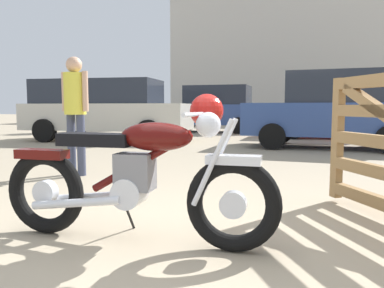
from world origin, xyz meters
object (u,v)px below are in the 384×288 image
(vintage_motorcycle, at_px, (141,174))
(bystander, at_px, (75,103))
(pale_sedan_back, at_px, (105,108))
(white_estate_far, at_px, (214,108))
(red_hatchback_near, at_px, (340,111))
(silver_sedan_mid, at_px, (333,109))

(vintage_motorcycle, relative_size, bystander, 1.25)
(pale_sedan_back, distance_m, white_estate_far, 5.08)
(bystander, distance_m, red_hatchback_near, 8.97)
(vintage_motorcycle, bearing_deg, silver_sedan_mid, 74.81)
(pale_sedan_back, xyz_separation_m, silver_sedan_mid, (6.20, -0.26, -0.02))
(red_hatchback_near, relative_size, pale_sedan_back, 0.87)
(bystander, relative_size, white_estate_far, 0.42)
(red_hatchback_near, xyz_separation_m, white_estate_far, (-4.48, 1.77, 0.08))
(pale_sedan_back, bearing_deg, white_estate_far, 60.07)
(red_hatchback_near, bearing_deg, vintage_motorcycle, -100.63)
(bystander, xyz_separation_m, pale_sedan_back, (-2.54, 5.15, -0.08))
(bystander, height_order, pale_sedan_back, pale_sedan_back)
(bystander, bearing_deg, red_hatchback_near, 162.55)
(red_hatchback_near, xyz_separation_m, pale_sedan_back, (-6.57, -2.86, 0.10))
(red_hatchback_near, relative_size, silver_sedan_mid, 1.06)
(vintage_motorcycle, xyz_separation_m, red_hatchback_near, (2.01, 10.19, 0.34))
(pale_sedan_back, bearing_deg, silver_sedan_mid, -8.06)
(white_estate_far, bearing_deg, vintage_motorcycle, 101.39)
(pale_sedan_back, height_order, white_estate_far, white_estate_far)
(bystander, relative_size, silver_sedan_mid, 0.42)
(bystander, xyz_separation_m, white_estate_far, (-0.45, 9.78, -0.10))
(vintage_motorcycle, relative_size, white_estate_far, 0.53)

